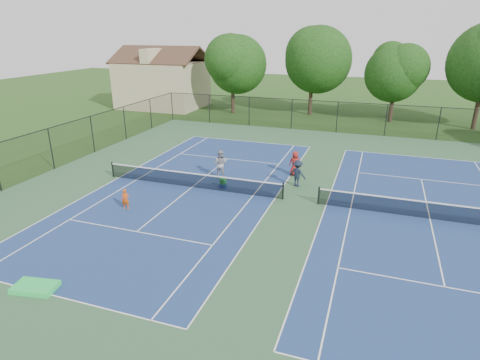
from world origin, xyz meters
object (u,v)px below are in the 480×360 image
(tree_back_c, at_px, (396,70))
(clapboard_house, at_px, (163,83))
(tree_back_b, at_px, (313,57))
(child_player, at_px, (125,199))
(bystander_b, at_px, (298,173))
(tree_back_a, at_px, (233,61))
(ball_hopper, at_px, (223,181))
(instructor, at_px, (220,164))
(ball_crate, at_px, (223,186))
(bystander_c, at_px, (295,163))

(tree_back_c, height_order, clapboard_house, tree_back_c)
(tree_back_c, bearing_deg, tree_back_b, 173.66)
(clapboard_house, bearing_deg, tree_back_b, 3.01)
(child_player, bearing_deg, bystander_b, 16.32)
(tree_back_a, distance_m, bystander_b, 25.38)
(child_player, relative_size, ball_hopper, 3.25)
(child_player, bearing_deg, tree_back_a, 75.87)
(instructor, bearing_deg, ball_crate, 113.31)
(clapboard_house, bearing_deg, ball_hopper, -53.78)
(clapboard_house, bearing_deg, bystander_c, -43.46)
(bystander_b, bearing_deg, ball_hopper, 42.18)
(tree_back_a, bearing_deg, child_player, -82.06)
(tree_back_a, relative_size, bystander_c, 5.31)
(tree_back_a, bearing_deg, ball_crate, -71.36)
(tree_back_a, bearing_deg, bystander_c, -59.10)
(clapboard_house, bearing_deg, tree_back_a, -5.71)
(tree_back_b, relative_size, bystander_b, 5.76)
(child_player, distance_m, instructor, 7.23)
(ball_crate, height_order, ball_hopper, ball_hopper)
(instructor, height_order, bystander_b, instructor)
(tree_back_a, height_order, ball_hopper, tree_back_a)
(tree_back_a, height_order, ball_crate, tree_back_a)
(tree_back_b, height_order, bystander_b, tree_back_b)
(tree_back_b, height_order, ball_hopper, tree_back_b)
(tree_back_c, relative_size, bystander_c, 4.87)
(bystander_c, bearing_deg, tree_back_a, -64.14)
(tree_back_b, distance_m, tree_back_c, 9.12)
(ball_crate, bearing_deg, tree_back_b, 87.55)
(tree_back_b, height_order, ball_crate, tree_back_b)
(tree_back_c, relative_size, ball_crate, 22.52)
(bystander_b, bearing_deg, tree_back_c, -85.07)
(clapboard_house, distance_m, ball_crate, 30.46)
(child_player, xyz_separation_m, instructor, (3.09, 6.53, 0.38))
(tree_back_a, relative_size, bystander_b, 5.26)
(clapboard_house, xyz_separation_m, child_player, (13.93, -29.21, -2.50))
(tree_back_c, xyz_separation_m, clapboard_house, (-28.00, -0.00, -2.39))
(tree_back_b, distance_m, ball_hopper, 26.21)
(instructor, distance_m, bystander_b, 5.28)
(instructor, bearing_deg, ball_hopper, 113.31)
(bystander_b, relative_size, ball_hopper, 4.80)
(tree_back_c, distance_m, ball_crate, 26.99)
(instructor, bearing_deg, clapboard_house, -56.44)
(tree_back_c, height_order, child_player, tree_back_c)
(child_player, height_order, bystander_c, bystander_c)
(ball_hopper, bearing_deg, tree_back_b, 87.55)
(child_player, bearing_deg, ball_hopper, 28.03)
(ball_hopper, bearing_deg, bystander_b, 23.11)
(tree_back_a, height_order, tree_back_b, tree_back_b)
(tree_back_a, xyz_separation_m, ball_hopper, (7.91, -23.46, -5.58))
(child_player, bearing_deg, ball_crate, 28.03)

